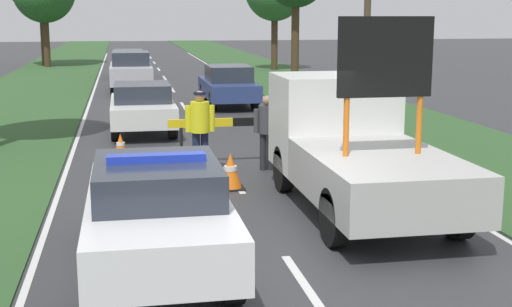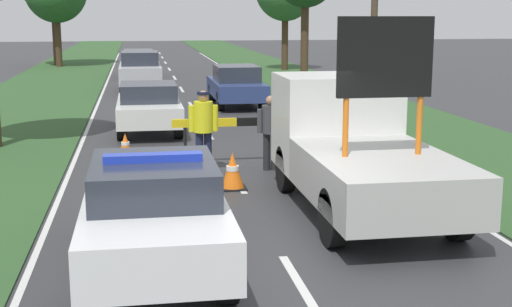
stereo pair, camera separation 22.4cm
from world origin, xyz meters
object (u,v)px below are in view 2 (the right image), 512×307
at_px(police_car, 154,210).
at_px(road_barrier, 236,126).
at_px(pedestrian_civilian, 270,127).
at_px(traffic_cone_near_police, 233,171).
at_px(traffic_cone_centre_front, 317,152).
at_px(queued_car_hatch_blue, 236,85).
at_px(queued_car_van_white, 149,106).
at_px(traffic_cone_behind_barrier, 125,145).
at_px(work_truck, 355,146).
at_px(queued_car_sedan_silver, 140,71).
at_px(police_officer, 203,124).
at_px(queued_car_wagon_maroon, 139,63).
at_px(traffic_cone_near_truck, 133,170).

distance_m(police_car, road_barrier, 6.76).
relative_size(pedestrian_civilian, traffic_cone_near_police, 2.27).
xyz_separation_m(police_car, road_barrier, (2.00, 6.45, 0.08)).
xyz_separation_m(police_car, traffic_cone_centre_front, (3.66, 5.69, -0.43)).
relative_size(traffic_cone_centre_front, queued_car_hatch_blue, 0.16).
distance_m(police_car, queued_car_van_white, 11.21).
distance_m(road_barrier, traffic_cone_near_police, 2.43).
bearing_deg(traffic_cone_behind_barrier, traffic_cone_centre_front, -24.61).
height_order(traffic_cone_centre_front, traffic_cone_behind_barrier, traffic_cone_centre_front).
bearing_deg(police_car, road_barrier, 74.98).
distance_m(work_truck, queued_car_sedan_silver, 20.12).
height_order(road_barrier, police_officer, police_officer).
bearing_deg(queued_car_sedan_silver, queued_car_van_white, 90.87).
bearing_deg(queued_car_hatch_blue, queued_car_wagon_maroon, -74.53).
xyz_separation_m(work_truck, traffic_cone_near_truck, (-3.84, 2.28, -0.79)).
distance_m(traffic_cone_near_police, traffic_cone_behind_barrier, 4.05).
bearing_deg(pedestrian_civilian, queued_car_sedan_silver, 71.86).
bearing_deg(traffic_cone_near_truck, queued_car_sedan_silver, 89.10).
bearing_deg(queued_car_wagon_maroon, pedestrian_civilian, 96.51).
distance_m(traffic_cone_centre_front, traffic_cone_behind_barrier, 4.57).
bearing_deg(police_officer, traffic_cone_behind_barrier, -56.48).
bearing_deg(police_car, traffic_cone_behind_barrier, 95.91).
bearing_deg(police_officer, queued_car_hatch_blue, -108.79).
distance_m(pedestrian_civilian, traffic_cone_near_truck, 3.14).
xyz_separation_m(traffic_cone_centre_front, queued_car_hatch_blue, (-0.25, 11.04, 0.40)).
relative_size(queued_car_hatch_blue, queued_car_wagon_maroon, 1.05).
xyz_separation_m(road_barrier, queued_car_sedan_silver, (-2.04, 15.86, 0.03)).
distance_m(traffic_cone_centre_front, queued_car_wagon_maroon, 23.94).
distance_m(traffic_cone_centre_front, queued_car_sedan_silver, 17.04).
distance_m(traffic_cone_near_truck, traffic_cone_behind_barrier, 2.80).
height_order(road_barrier, pedestrian_civilian, pedestrian_civilian).
bearing_deg(queued_car_wagon_maroon, work_truck, 97.65).
height_order(pedestrian_civilian, traffic_cone_centre_front, pedestrian_civilian).
distance_m(road_barrier, queued_car_van_white, 5.11).
bearing_deg(traffic_cone_near_truck, queued_car_wagon_maroon, 89.44).
bearing_deg(traffic_cone_behind_barrier, queued_car_van_white, 80.18).
bearing_deg(queued_car_van_white, road_barrier, 111.46).
bearing_deg(police_car, queued_car_hatch_blue, 80.64).
bearing_deg(road_barrier, queued_car_van_white, 114.24).
bearing_deg(queued_car_van_white, traffic_cone_behind_barrier, 80.18).
bearing_deg(traffic_cone_behind_barrier, police_officer, -49.07).
distance_m(work_truck, queued_car_hatch_blue, 14.22).
bearing_deg(traffic_cone_near_truck, traffic_cone_behind_barrier, 93.68).
bearing_deg(traffic_cone_centre_front, pedestrian_civilian, -178.60).
bearing_deg(queued_car_hatch_blue, traffic_cone_near_truck, 72.66).
bearing_deg(traffic_cone_behind_barrier, police_car, -86.25).
xyz_separation_m(work_truck, road_barrier, (-1.53, 3.94, -0.22)).
bearing_deg(road_barrier, police_car, -104.39).
bearing_deg(queued_car_hatch_blue, traffic_cone_behind_barrier, 66.85).
relative_size(work_truck, traffic_cone_near_police, 7.38).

